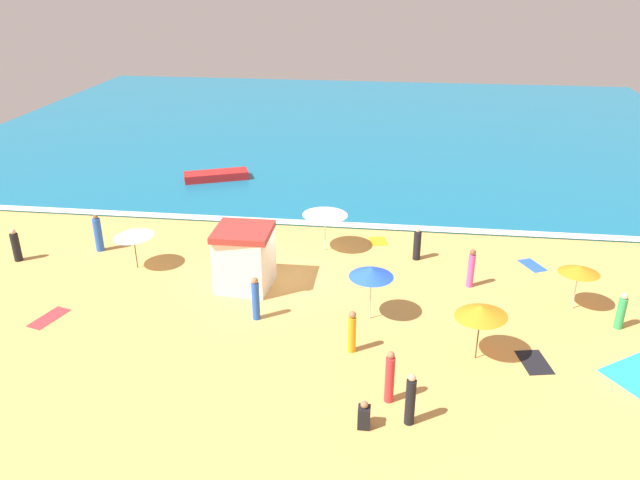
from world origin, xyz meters
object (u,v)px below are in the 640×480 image
(beachgoer_9, at_px, (390,378))
(small_boat_0, at_px, (216,176))
(beach_umbrella_3, at_px, (133,233))
(beachgoer_2, at_px, (16,246))
(beachgoer_4, at_px, (621,312))
(beachgoer_5, at_px, (98,234))
(beachgoer_10, at_px, (417,245))
(beach_umbrella_0, at_px, (579,270))
(beach_umbrella_1, at_px, (371,272))
(beachgoer_8, at_px, (410,400))
(beachgoer_7, at_px, (364,416))
(beachgoer_6, at_px, (237,234))
(beach_umbrella_2, at_px, (325,212))
(beachgoer_3, at_px, (471,268))
(lifeguard_cabana, at_px, (244,258))
(beachgoer_1, at_px, (256,299))
(beach_umbrella_4, at_px, (481,311))
(beachgoer_0, at_px, (352,332))

(beachgoer_9, xyz_separation_m, small_boat_0, (-11.81, 20.95, -0.56))
(beach_umbrella_3, height_order, beachgoer_9, beach_umbrella_3)
(beachgoer_2, distance_m, small_boat_0, 14.13)
(beachgoer_4, height_order, beachgoer_5, beachgoer_5)
(beachgoer_10, relative_size, small_boat_0, 0.38)
(beach_umbrella_0, bearing_deg, beach_umbrella_1, -167.33)
(beachgoer_8, height_order, beachgoer_9, beachgoer_9)
(beachgoer_7, bearing_deg, beachgoer_4, 36.10)
(beachgoer_6, bearing_deg, small_boat_0, 112.11)
(beach_umbrella_2, xyz_separation_m, beachgoer_3, (6.82, -2.92, -1.16))
(beach_umbrella_1, distance_m, beachgoer_8, 6.39)
(beach_umbrella_1, xyz_separation_m, beachgoer_5, (-13.69, 4.76, -1.21))
(lifeguard_cabana, xyz_separation_m, beachgoer_3, (9.86, 1.24, -0.51))
(beachgoer_2, height_order, beachgoer_6, beachgoer_2)
(lifeguard_cabana, distance_m, beach_umbrella_1, 6.02)
(beach_umbrella_1, xyz_separation_m, beachgoer_1, (-4.54, -0.59, -1.20))
(beachgoer_8, bearing_deg, beach_umbrella_1, 104.44)
(beach_umbrella_1, relative_size, beachgoer_1, 1.24)
(beachgoer_7, bearing_deg, beach_umbrella_2, 102.21)
(beachgoer_7, bearing_deg, beachgoer_9, 61.81)
(beachgoer_5, bearing_deg, beachgoer_10, 3.68)
(beach_umbrella_2, distance_m, beachgoer_9, 11.86)
(beach_umbrella_4, distance_m, beachgoer_9, 4.31)
(beachgoer_9, bearing_deg, beachgoer_6, 124.36)
(beachgoer_2, bearing_deg, beachgoer_3, 0.29)
(beachgoer_8, bearing_deg, beachgoer_9, 123.55)
(beachgoer_7, bearing_deg, beach_umbrella_3, 139.57)
(lifeguard_cabana, relative_size, small_boat_0, 0.65)
(beach_umbrella_1, xyz_separation_m, beachgoer_6, (-7.23, 6.81, -1.73))
(beachgoer_5, bearing_deg, small_boat_0, 75.96)
(beach_umbrella_3, relative_size, beachgoer_9, 1.23)
(beach_umbrella_1, xyz_separation_m, beach_umbrella_3, (-11.11, 3.17, -0.30))
(beach_umbrella_2, distance_m, beachgoer_2, 14.90)
(beach_umbrella_2, distance_m, beach_umbrella_3, 9.07)
(beach_umbrella_1, relative_size, beachgoer_10, 1.42)
(beach_umbrella_4, height_order, small_boat_0, beach_umbrella_4)
(beachgoer_0, relative_size, small_boat_0, 0.40)
(lifeguard_cabana, relative_size, beachgoer_2, 1.68)
(beach_umbrella_4, distance_m, beachgoer_10, 8.36)
(lifeguard_cabana, distance_m, beachgoer_7, 10.31)
(beachgoer_10, bearing_deg, lifeguard_cabana, -153.77)
(lifeguard_cabana, bearing_deg, beach_umbrella_2, 53.82)
(beachgoer_3, bearing_deg, beachgoer_6, 162.92)
(beachgoer_6, xyz_separation_m, small_boat_0, (-3.68, 9.06, -0.01))
(beachgoer_0, xyz_separation_m, beachgoer_3, (4.79, 5.67, 0.05))
(beachgoer_10, bearing_deg, beach_umbrella_0, -31.40)
(beach_umbrella_4, relative_size, beachgoer_6, 2.54)
(beachgoer_9, bearing_deg, beachgoer_5, 146.02)
(beach_umbrella_1, bearing_deg, beachgoer_6, 136.69)
(beachgoer_5, bearing_deg, beachgoer_1, -30.33)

